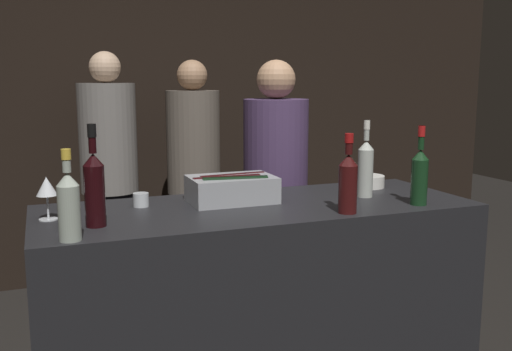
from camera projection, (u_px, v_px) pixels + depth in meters
The scene contains 14 objects.
wall_back_chalkboard at pixel (152, 102), 4.50m from camera, with size 6.40×0.06×2.80m.
bar_counter at pixel (259, 323), 2.47m from camera, with size 1.82×0.68×1.05m.
ice_bin_with_bottles at pixel (232, 187), 2.44m from camera, with size 0.36×0.24×0.12m.
bowl_white at pixel (367, 181), 2.78m from camera, with size 0.17×0.17×0.06m.
wine_glass at pixel (47, 188), 2.11m from camera, with size 0.08×0.08×0.16m.
candle_votive at pixel (141, 200), 2.35m from camera, with size 0.06×0.06×0.06m.
white_wine_bottle at pixel (366, 166), 2.53m from camera, with size 0.07×0.07×0.34m.
red_wine_bottle_tall at pixel (348, 180), 2.22m from camera, with size 0.07×0.07×0.31m.
rose_wine_bottle at pixel (69, 203), 1.84m from camera, with size 0.07×0.07×0.30m.
red_wine_bottle_burgundy at pixel (420, 174), 2.37m from camera, with size 0.07×0.07×0.33m.
red_wine_bottle_black_foil at pixel (94, 186), 2.02m from camera, with size 0.07×0.07×0.37m.
person_in_hoodie at pixel (194, 169), 4.03m from camera, with size 0.37×0.37×1.71m.
person_blond_tee at pixel (109, 167), 3.91m from camera, with size 0.39×0.39×1.76m.
person_grey_polo at pixel (275, 196), 3.17m from camera, with size 0.36×0.36×1.68m.
Camera 1 is at (-0.84, -1.84, 1.57)m, focal length 40.00 mm.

